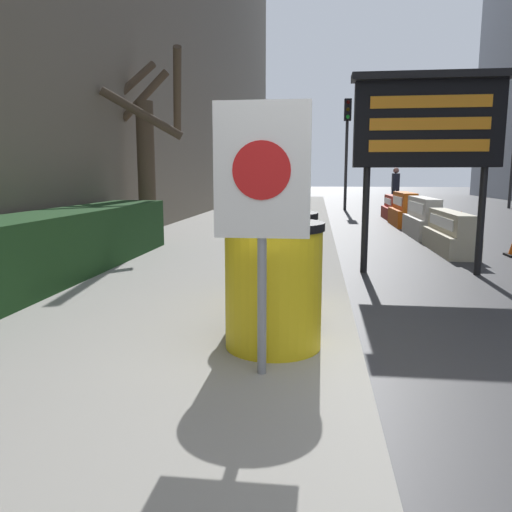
# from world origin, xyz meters

# --- Properties ---
(ground_plane) EXTENTS (120.00, 120.00, 0.00)m
(ground_plane) POSITION_xyz_m (0.00, 0.00, 0.00)
(ground_plane) COLOR #38383A
(sidewalk_left) EXTENTS (4.26, 56.00, 0.12)m
(sidewalk_left) POSITION_xyz_m (-2.13, 0.00, 0.06)
(sidewalk_left) COLOR gray
(sidewalk_left) RESTS_ON ground_plane
(hedge_strip) EXTENTS (0.90, 6.16, 0.84)m
(hedge_strip) POSITION_xyz_m (-3.66, 3.16, 0.54)
(hedge_strip) COLOR #1E421E
(hedge_strip) RESTS_ON sidewalk_left
(bare_tree) EXTENTS (1.89, 2.03, 3.70)m
(bare_tree) POSITION_xyz_m (-3.72, 6.95, 1.96)
(bare_tree) COLOR #4C3D2D
(bare_tree) RESTS_ON sidewalk_left
(barrel_drum_foreground) EXTENTS (0.76, 0.76, 0.96)m
(barrel_drum_foreground) POSITION_xyz_m (-0.68, 0.88, 0.60)
(barrel_drum_foreground) COLOR yellow
(barrel_drum_foreground) RESTS_ON sidewalk_left
(barrel_drum_middle) EXTENTS (0.76, 0.76, 0.96)m
(barrel_drum_middle) POSITION_xyz_m (-0.73, 1.85, 0.60)
(barrel_drum_middle) COLOR yellow
(barrel_drum_middle) RESTS_ON sidewalk_left
(warning_sign) EXTENTS (0.61, 0.08, 1.75)m
(warning_sign) POSITION_xyz_m (-0.70, 0.32, 1.33)
(warning_sign) COLOR gray
(warning_sign) RESTS_ON sidewalk_left
(message_board) EXTENTS (2.14, 0.36, 2.81)m
(message_board) POSITION_xyz_m (1.15, 4.60, 2.13)
(message_board) COLOR black
(message_board) RESTS_ON ground_plane
(jersey_barrier_cream) EXTENTS (0.53, 2.17, 0.76)m
(jersey_barrier_cream) POSITION_xyz_m (2.10, 6.79, 0.34)
(jersey_barrier_cream) COLOR beige
(jersey_barrier_cream) RESTS_ON ground_plane
(jersey_barrier_white) EXTENTS (0.58, 2.17, 0.91)m
(jersey_barrier_white) POSITION_xyz_m (2.10, 9.19, 0.40)
(jersey_barrier_white) COLOR silver
(jersey_barrier_white) RESTS_ON ground_plane
(jersey_barrier_orange_far) EXTENTS (0.63, 1.92, 0.94)m
(jersey_barrier_orange_far) POSITION_xyz_m (2.10, 11.77, 0.41)
(jersey_barrier_orange_far) COLOR orange
(jersey_barrier_orange_far) RESTS_ON ground_plane
(jersey_barrier_red_striped) EXTENTS (0.52, 1.84, 0.77)m
(jersey_barrier_red_striped) POSITION_xyz_m (2.10, 13.96, 0.34)
(jersey_barrier_red_striped) COLOR red
(jersey_barrier_red_striped) RESTS_ON ground_plane
(traffic_cone_mid) EXTENTS (0.33, 0.33, 0.59)m
(traffic_cone_mid) POSITION_xyz_m (3.07, 9.63, 0.28)
(traffic_cone_mid) COLOR black
(traffic_cone_mid) RESTS_ON ground_plane
(traffic_cone_far) EXTENTS (0.33, 0.33, 0.59)m
(traffic_cone_far) POSITION_xyz_m (2.78, 16.63, 0.29)
(traffic_cone_far) COLOR black
(traffic_cone_far) RESTS_ON ground_plane
(traffic_light_near_curb) EXTENTS (0.28, 0.45, 4.40)m
(traffic_light_near_curb) POSITION_xyz_m (0.78, 17.99, 3.17)
(traffic_light_near_curb) COLOR #2D2D30
(traffic_light_near_curb) RESTS_ON ground_plane
(pedestrian_worker) EXTENTS (0.29, 0.46, 1.71)m
(pedestrian_worker) POSITION_xyz_m (2.72, 17.71, 1.01)
(pedestrian_worker) COLOR #23283D
(pedestrian_worker) RESTS_ON ground_plane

